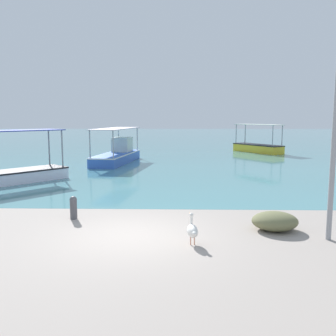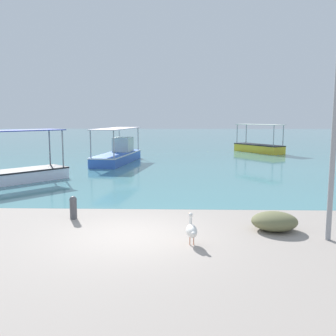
{
  "view_description": "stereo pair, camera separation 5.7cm",
  "coord_description": "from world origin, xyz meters",
  "px_view_note": "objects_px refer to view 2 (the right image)",
  "views": [
    {
      "loc": [
        1.22,
        -10.04,
        3.28
      ],
      "look_at": [
        0.86,
        4.06,
        1.35
      ],
      "focal_mm": 40.0,
      "sensor_mm": 36.0,
      "label": 1
    },
    {
      "loc": [
        1.28,
        -10.04,
        3.28
      ],
      "look_at": [
        0.86,
        4.06,
        1.35
      ],
      "focal_mm": 40.0,
      "sensor_mm": 36.0,
      "label": 2
    }
  ],
  "objects_px": {
    "fishing_boat_far_left": "(259,147)",
    "pelican": "(192,230)",
    "fishing_boat_near_left": "(118,154)",
    "lamp_post": "(336,99)",
    "mooring_bollard": "(73,207)",
    "fishing_boat_outer": "(4,174)",
    "net_pile": "(274,221)"
  },
  "relations": [
    {
      "from": "fishing_boat_near_left",
      "to": "net_pile",
      "type": "xyz_separation_m",
      "value": [
        7.19,
        -16.26,
        -0.37
      ]
    },
    {
      "from": "pelican",
      "to": "lamp_post",
      "type": "xyz_separation_m",
      "value": [
        3.69,
        0.48,
        3.36
      ]
    },
    {
      "from": "pelican",
      "to": "mooring_bollard",
      "type": "bearing_deg",
      "value": 147.99
    },
    {
      "from": "lamp_post",
      "to": "net_pile",
      "type": "height_order",
      "value": "lamp_post"
    },
    {
      "from": "fishing_boat_far_left",
      "to": "net_pile",
      "type": "distance_m",
      "value": 24.6
    },
    {
      "from": "fishing_boat_near_left",
      "to": "lamp_post",
      "type": "bearing_deg",
      "value": -63.72
    },
    {
      "from": "fishing_boat_far_left",
      "to": "mooring_bollard",
      "type": "height_order",
      "value": "fishing_boat_far_left"
    },
    {
      "from": "fishing_boat_near_left",
      "to": "net_pile",
      "type": "bearing_deg",
      "value": -66.14
    },
    {
      "from": "pelican",
      "to": "fishing_boat_near_left",
      "type": "bearing_deg",
      "value": 105.13
    },
    {
      "from": "fishing_boat_outer",
      "to": "fishing_boat_near_left",
      "type": "bearing_deg",
      "value": 65.06
    },
    {
      "from": "fishing_boat_near_left",
      "to": "pelican",
      "type": "height_order",
      "value": "fishing_boat_near_left"
    },
    {
      "from": "fishing_boat_outer",
      "to": "pelican",
      "type": "bearing_deg",
      "value": -43.69
    },
    {
      "from": "fishing_boat_near_left",
      "to": "fishing_boat_far_left",
      "type": "height_order",
      "value": "fishing_boat_far_left"
    },
    {
      "from": "pelican",
      "to": "net_pile",
      "type": "xyz_separation_m",
      "value": [
        2.45,
        1.28,
        -0.1
      ]
    },
    {
      "from": "pelican",
      "to": "net_pile",
      "type": "distance_m",
      "value": 2.77
    },
    {
      "from": "fishing_boat_far_left",
      "to": "pelican",
      "type": "xyz_separation_m",
      "value": [
        -7.05,
        -25.45,
        -0.17
      ]
    },
    {
      "from": "fishing_boat_near_left",
      "to": "net_pile",
      "type": "height_order",
      "value": "fishing_boat_near_left"
    },
    {
      "from": "fishing_boat_far_left",
      "to": "mooring_bollard",
      "type": "relative_size",
      "value": 6.82
    },
    {
      "from": "net_pile",
      "to": "lamp_post",
      "type": "bearing_deg",
      "value": -33.14
    },
    {
      "from": "lamp_post",
      "to": "fishing_boat_far_left",
      "type": "bearing_deg",
      "value": 82.33
    },
    {
      "from": "fishing_boat_far_left",
      "to": "pelican",
      "type": "distance_m",
      "value": 26.41
    },
    {
      "from": "fishing_boat_far_left",
      "to": "net_pile",
      "type": "height_order",
      "value": "fishing_boat_far_left"
    },
    {
      "from": "fishing_boat_outer",
      "to": "lamp_post",
      "type": "bearing_deg",
      "value": -32.56
    },
    {
      "from": "fishing_boat_far_left",
      "to": "net_pile",
      "type": "bearing_deg",
      "value": -100.78
    },
    {
      "from": "fishing_boat_far_left",
      "to": "pelican",
      "type": "height_order",
      "value": "fishing_boat_far_left"
    },
    {
      "from": "fishing_boat_near_left",
      "to": "mooring_bollard",
      "type": "xyz_separation_m",
      "value": [
        1.0,
        -15.2,
        -0.23
      ]
    },
    {
      "from": "fishing_boat_far_left",
      "to": "fishing_boat_outer",
      "type": "bearing_deg",
      "value": -133.37
    },
    {
      "from": "lamp_post",
      "to": "mooring_bollard",
      "type": "distance_m",
      "value": 8.36
    },
    {
      "from": "mooring_bollard",
      "to": "net_pile",
      "type": "height_order",
      "value": "mooring_bollard"
    },
    {
      "from": "mooring_bollard",
      "to": "fishing_boat_outer",
      "type": "bearing_deg",
      "value": 129.96
    },
    {
      "from": "fishing_boat_near_left",
      "to": "fishing_boat_outer",
      "type": "height_order",
      "value": "fishing_boat_outer"
    },
    {
      "from": "net_pile",
      "to": "fishing_boat_near_left",
      "type": "bearing_deg",
      "value": 113.86
    }
  ]
}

